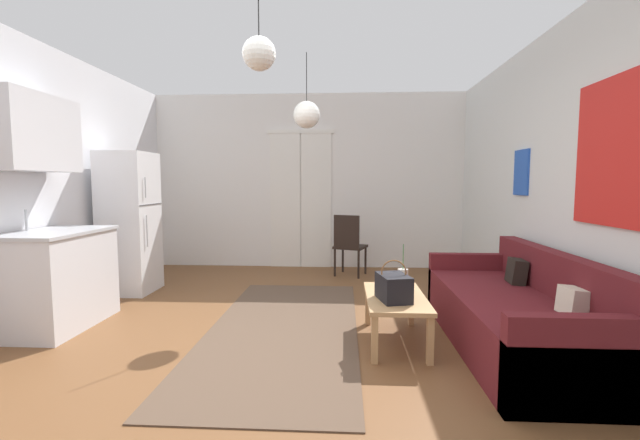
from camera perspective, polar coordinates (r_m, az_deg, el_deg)
The scene contains 13 objects.
ground_plane at distance 3.53m, azimuth -6.74°, elevation -18.42°, with size 5.50×7.55×0.10m, color brown.
wall_back at distance 6.73m, azimuth -1.67°, elevation 5.22°, with size 5.10×0.13×2.76m.
wall_right at distance 3.72m, azimuth 34.51°, elevation 4.61°, with size 0.12×7.15×2.76m.
area_rug at distance 4.02m, azimuth -4.99°, elevation -14.55°, with size 1.36×3.19×0.01m, color brown.
couch at distance 3.86m, azimuth 25.68°, elevation -11.81°, with size 0.89×2.18×0.79m.
coffee_table at distance 3.66m, azimuth 10.29°, elevation -10.97°, with size 0.49×0.95×0.40m.
bamboo_vase at distance 3.75m, azimuth 11.26°, elevation -8.09°, with size 0.09×0.09×0.42m.
handbag at distance 3.47m, azimuth 10.03°, elevation -9.02°, with size 0.29×0.36×0.33m.
refrigerator at distance 5.65m, azimuth -24.60°, elevation -0.35°, with size 0.58×0.60×1.73m.
kitchen_counter at distance 4.62m, azimuth -32.86°, elevation -2.48°, with size 0.65×1.03×2.16m.
accent_chair at distance 6.06m, azimuth 3.97°, elevation -3.11°, with size 0.53×0.52×0.90m.
pendant_lamp_near at distance 2.89m, azimuth -8.34°, elevation 21.62°, with size 0.21×0.21×0.69m.
pendant_lamp_far at distance 4.69m, azimuth -1.84°, elevation 14.19°, with size 0.29×0.29×0.81m.
Camera 1 is at (0.58, -3.19, 1.36)m, focal length 23.38 mm.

